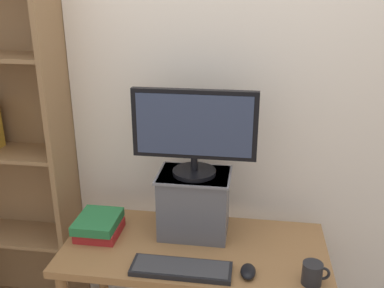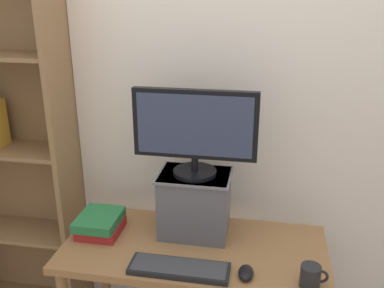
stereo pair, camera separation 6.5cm
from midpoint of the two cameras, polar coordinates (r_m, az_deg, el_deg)
The scene contains 9 objects.
back_wall at distance 2.21m, azimuth 3.19°, elevation 5.89°, with size 7.00×0.08×2.60m.
desk at distance 2.11m, azimuth 1.19°, elevation -15.51°, with size 1.22×0.57×0.71m.
bookshelf_unit at distance 2.54m, azimuth -23.08°, elevation -0.13°, with size 0.73×0.28×2.02m.
riser_box at distance 2.07m, azimuth 1.27°, elevation -7.80°, with size 0.34×0.25×0.31m.
computer_monitor at distance 1.93m, azimuth 1.34°, elevation 1.89°, with size 0.57×0.20×0.40m.
keyboard at distance 1.89m, azimuth -0.70°, elevation -16.26°, with size 0.43×0.14×0.02m.
computer_mouse at distance 1.88m, azimuth 8.23°, elevation -16.63°, with size 0.06×0.10×0.04m.
book_stack at distance 2.17m, azimuth -11.33°, elevation -10.38°, with size 0.20×0.23×0.09m.
coffee_mug at distance 1.86m, azimuth 16.57°, elevation -16.56°, with size 0.11×0.08×0.09m.
Camera 2 is at (0.30, -1.68, 1.85)m, focal length 40.00 mm.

